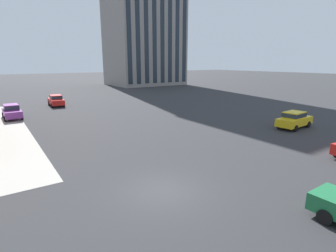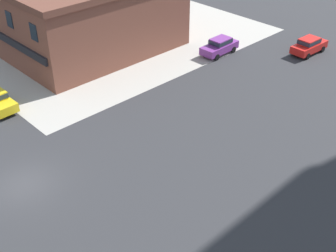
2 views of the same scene
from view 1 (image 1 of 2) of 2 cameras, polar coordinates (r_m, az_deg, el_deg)
name	(u,v)px [view 1 (image 1 of 2)]	position (r m, az deg, el deg)	size (l,w,h in m)	color
ground_plane	(162,191)	(14.24, -1.31, -13.72)	(320.00, 320.00, 0.00)	#2D2D30
car_main_northbound_near	(294,119)	(29.69, 25.49, 1.35)	(4.53, 2.16, 1.68)	gold
car_main_northbound_far	(56,100)	(43.90, -22.93, 5.17)	(2.03, 4.47, 1.68)	red
car_main_mid	(12,111)	(36.35, -30.56, 2.81)	(1.97, 4.44, 1.68)	#7A3389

